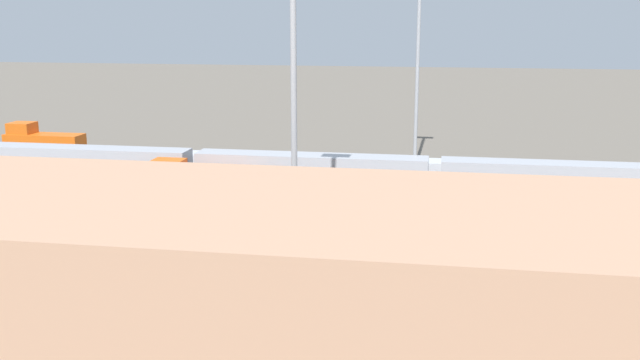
# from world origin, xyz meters

# --- Properties ---
(ground_plane) EXTENTS (400.00, 400.00, 0.00)m
(ground_plane) POSITION_xyz_m (0.00, 0.00, 0.00)
(ground_plane) COLOR #60594F
(track_bed_0) EXTENTS (140.00, 2.80, 0.12)m
(track_bed_0) POSITION_xyz_m (0.00, -15.00, 0.06)
(track_bed_0) COLOR #4C443D
(track_bed_0) RESTS_ON ground_plane
(track_bed_1) EXTENTS (140.00, 2.80, 0.12)m
(track_bed_1) POSITION_xyz_m (0.00, -10.00, 0.06)
(track_bed_1) COLOR #4C443D
(track_bed_1) RESTS_ON ground_plane
(track_bed_2) EXTENTS (140.00, 2.80, 0.12)m
(track_bed_2) POSITION_xyz_m (0.00, -5.00, 0.06)
(track_bed_2) COLOR #4C443D
(track_bed_2) RESTS_ON ground_plane
(track_bed_3) EXTENTS (140.00, 2.80, 0.12)m
(track_bed_3) POSITION_xyz_m (0.00, 0.00, 0.06)
(track_bed_3) COLOR #3D3833
(track_bed_3) RESTS_ON ground_plane
(track_bed_4) EXTENTS (140.00, 2.80, 0.12)m
(track_bed_4) POSITION_xyz_m (0.00, 5.00, 0.06)
(track_bed_4) COLOR #4C443D
(track_bed_4) RESTS_ON ground_plane
(track_bed_5) EXTENTS (140.00, 2.80, 0.12)m
(track_bed_5) POSITION_xyz_m (0.00, 10.00, 0.06)
(track_bed_5) COLOR #3D3833
(track_bed_5) RESTS_ON ground_plane
(track_bed_6) EXTENTS (140.00, 2.80, 0.12)m
(track_bed_6) POSITION_xyz_m (0.00, 15.00, 0.06)
(track_bed_6) COLOR #3D3833
(track_bed_6) RESTS_ON ground_plane
(train_on_track_3) EXTENTS (119.80, 3.06, 5.00)m
(train_on_track_3) POSITION_xyz_m (-2.06, 0.00, 2.62)
(train_on_track_3) COLOR #A8AAB2
(train_on_track_3) RESTS_ON ground_plane
(train_on_track_0) EXTENTS (10.00, 3.00, 5.00)m
(train_on_track_0) POSITION_xyz_m (35.65, -15.00, 2.16)
(train_on_track_0) COLOR #D85914
(train_on_track_0) RESTS_ON ground_plane
(train_on_track_6) EXTENTS (95.60, 3.06, 3.80)m
(train_on_track_6) POSITION_xyz_m (15.92, 15.00, 2.02)
(train_on_track_6) COLOR #B7BABF
(train_on_track_6) RESTS_ON ground_plane
(train_on_track_4) EXTENTS (10.00, 3.00, 5.00)m
(train_on_track_4) POSITION_xyz_m (8.09, 5.00, 2.16)
(train_on_track_4) COLOR #D85914
(train_on_track_4) RESTS_ON ground_plane
(train_on_track_2) EXTENTS (95.60, 3.06, 3.80)m
(train_on_track_2) POSITION_xyz_m (-4.66, -5.00, 2.01)
(train_on_track_2) COLOR silver
(train_on_track_2) RESTS_ON ground_plane
(light_mast_0) EXTENTS (2.80, 0.70, 32.16)m
(light_mast_0) POSITION_xyz_m (-11.53, -18.95, 20.01)
(light_mast_0) COLOR #9EA0A5
(light_mast_0) RESTS_ON ground_plane
(light_mast_1) EXTENTS (2.80, 0.70, 29.77)m
(light_mast_1) POSITION_xyz_m (-4.27, 18.22, 18.72)
(light_mast_1) COLOR #9EA0A5
(light_mast_1) RESTS_ON ground_plane
(maintenance_shed) EXTENTS (57.62, 15.27, 10.18)m
(maintenance_shed) POSITION_xyz_m (-12.08, 36.94, 5.09)
(maintenance_shed) COLOR tan
(maintenance_shed) RESTS_ON ground_plane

